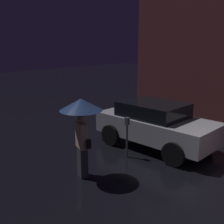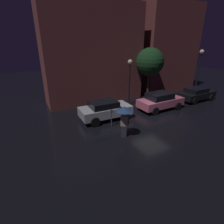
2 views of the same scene
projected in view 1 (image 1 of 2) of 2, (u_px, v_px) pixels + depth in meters
parked_car_silver at (156, 124)px, 9.19m from camera, size 3.94×1.98×1.49m
pedestrian_with_umbrella at (81, 115)px, 6.91m from camera, size 1.07×1.07×2.06m
parking_meter at (127, 133)px, 8.35m from camera, size 0.12×0.10×1.24m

